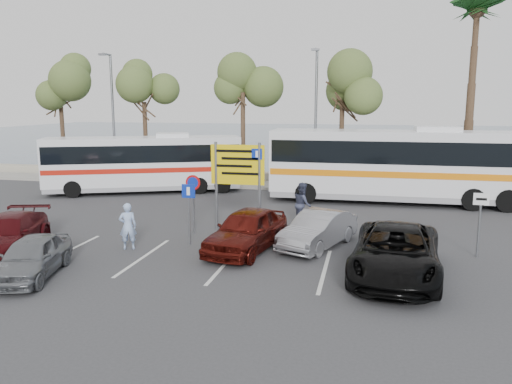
% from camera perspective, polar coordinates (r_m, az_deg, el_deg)
% --- Properties ---
extents(ground, '(120.00, 120.00, 0.00)m').
position_cam_1_polar(ground, '(17.84, -7.84, -6.69)').
color(ground, '#343437').
rests_on(ground, ground).
extents(kerb_strip, '(44.00, 2.40, 0.15)m').
position_cam_1_polar(kerb_strip, '(30.99, 1.22, 0.76)').
color(kerb_strip, gray).
rests_on(kerb_strip, ground).
extents(seawall, '(48.00, 0.80, 0.60)m').
position_cam_1_polar(seawall, '(32.89, 1.92, 1.70)').
color(seawall, '#9E967F').
rests_on(seawall, ground).
extents(sea, '(140.00, 140.00, 0.00)m').
position_cam_1_polar(sea, '(76.38, 8.16, 6.22)').
color(sea, '#415369').
rests_on(sea, ground).
extents(tree_far_left, '(3.20, 3.20, 7.60)m').
position_cam_1_polar(tree_far_left, '(36.08, -21.55, 11.37)').
color(tree_far_left, '#382619').
rests_on(tree_far_left, kerb_strip).
extents(tree_left, '(3.20, 3.20, 7.20)m').
position_cam_1_polar(tree_left, '(33.11, -12.71, 11.42)').
color(tree_left, '#382619').
rests_on(tree_left, kerb_strip).
extents(tree_mid, '(3.20, 3.20, 8.00)m').
position_cam_1_polar(tree_mid, '(30.94, -1.52, 12.97)').
color(tree_mid, '#382619').
rests_on(tree_mid, kerb_strip).
extents(tree_right, '(3.20, 3.20, 7.40)m').
position_cam_1_polar(tree_right, '(30.02, 9.90, 11.98)').
color(tree_right, '#382619').
rests_on(tree_right, kerb_strip).
extents(palm_tree, '(4.80, 4.80, 11.20)m').
position_cam_1_polar(palm_tree, '(30.81, 23.94, 18.16)').
color(palm_tree, '#382619').
rests_on(palm_tree, kerb_strip).
extents(street_lamp_left, '(0.45, 1.15, 8.01)m').
position_cam_1_polar(street_lamp_left, '(33.58, -16.10, 8.86)').
color(street_lamp_left, slate).
rests_on(street_lamp_left, kerb_strip).
extents(street_lamp_right, '(0.45, 1.15, 8.01)m').
position_cam_1_polar(street_lamp_right, '(29.64, 6.83, 9.05)').
color(street_lamp_right, slate).
rests_on(street_lamp_right, kerb_strip).
extents(direction_sign, '(2.20, 0.12, 3.60)m').
position_cam_1_polar(direction_sign, '(20.00, -2.11, 2.37)').
color(direction_sign, slate).
rests_on(direction_sign, ground).
extents(sign_no_stop, '(0.60, 0.08, 2.35)m').
position_cam_1_polar(sign_no_stop, '(19.85, -7.17, -0.27)').
color(sign_no_stop, slate).
rests_on(sign_no_stop, ground).
extents(sign_parking, '(0.50, 0.07, 2.25)m').
position_cam_1_polar(sign_parking, '(18.26, -7.68, -1.53)').
color(sign_parking, slate).
rests_on(sign_parking, ground).
extents(sign_taxi, '(0.50, 0.07, 2.20)m').
position_cam_1_polar(sign_taxi, '(18.23, 24.22, -2.52)').
color(sign_taxi, slate).
rests_on(sign_taxi, ground).
extents(lane_markings, '(12.02, 4.20, 0.01)m').
position_cam_1_polar(lane_markings, '(17.39, -12.56, -7.28)').
color(lane_markings, silver).
rests_on(lane_markings, ground).
extents(coach_bus_left, '(11.02, 6.40, 3.42)m').
position_cam_1_polar(coach_bus_left, '(29.51, -12.64, 3.01)').
color(coach_bus_left, silver).
rests_on(coach_bus_left, ground).
extents(coach_bus_right, '(12.82, 2.87, 3.99)m').
position_cam_1_polar(coach_bus_right, '(26.70, 15.68, 2.71)').
color(coach_bus_right, silver).
rests_on(coach_bus_right, ground).
extents(car_silver_a, '(2.28, 3.86, 1.23)m').
position_cam_1_polar(car_silver_a, '(16.41, -24.27, -6.77)').
color(car_silver_a, slate).
rests_on(car_silver_a, ground).
extents(car_maroon, '(3.01, 4.83, 1.30)m').
position_cam_1_polar(car_maroon, '(19.32, -26.56, -4.37)').
color(car_maroon, '#450B0F').
rests_on(car_maroon, ground).
extents(car_red, '(2.56, 4.63, 1.49)m').
position_cam_1_polar(car_red, '(17.52, -1.06, -4.37)').
color(car_red, '#4E100B').
rests_on(car_red, ground).
extents(suv_black, '(2.95, 5.63, 1.51)m').
position_cam_1_polar(suv_black, '(15.54, 15.68, -6.62)').
color(suv_black, black).
rests_on(suv_black, ground).
extents(car_silver_b, '(2.72, 4.16, 1.30)m').
position_cam_1_polar(car_silver_b, '(18.11, 7.11, -4.29)').
color(car_silver_b, gray).
rests_on(car_silver_b, ground).
extents(pedestrian_near, '(0.72, 0.62, 1.67)m').
position_cam_1_polar(pedestrian_near, '(18.27, -14.44, -3.80)').
color(pedestrian_near, '#98B2DE').
rests_on(pedestrian_near, ground).
extents(pedestrian_far, '(0.94, 1.06, 1.83)m').
position_cam_1_polar(pedestrian_far, '(21.20, 5.34, -1.37)').
color(pedestrian_far, '#373B52').
rests_on(pedestrian_far, ground).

